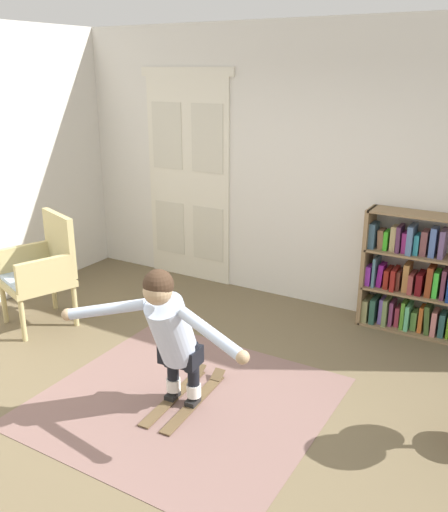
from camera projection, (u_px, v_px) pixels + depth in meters
The scene contains 8 objects.
ground_plane at pixel (179, 424), 3.99m from camera, with size 7.20×7.20×0.00m, color brown.
back_wall at pixel (321, 170), 5.64m from camera, with size 6.00×0.10×2.90m, color silver.
double_door at pixel (188, 177), 6.43m from camera, with size 1.22×0.05×2.45m.
rug at pixel (184, 401), 4.25m from camera, with size 2.09×1.97×0.01m, color #795A54.
bookshelf at pixel (443, 289), 5.14m from camera, with size 1.58×0.30×1.17m.
wicker_chair at pixel (43, 268), 5.41m from camera, with size 0.77×0.77×1.10m.
skis_pair at pixel (186, 397), 4.27m from camera, with size 0.33×0.90×0.07m.
person_skier at pixel (170, 329), 3.90m from camera, with size 1.46×0.63×1.10m.
Camera 1 is at (2.00, -2.75, 2.43)m, focal length 38.73 mm.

